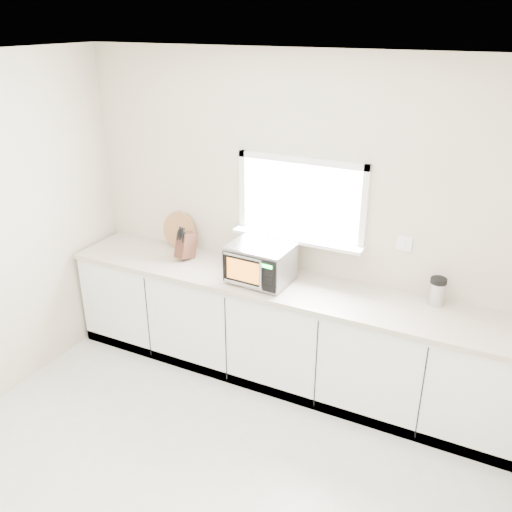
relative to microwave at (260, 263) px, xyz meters
The scene contains 7 objects.
back_wall 0.49m from the microwave, 60.19° to the left, with size 4.00×0.17×2.70m.
cabinets 0.68m from the microwave, 15.72° to the left, with size 3.92×0.60×0.88m, color white.
countertop 0.28m from the microwave, 13.05° to the left, with size 3.92×0.64×0.04m, color #B4A894.
microwave is the anchor object (origin of this frame).
knife_block 0.79m from the microwave, behind, with size 0.14×0.24×0.32m.
cutting_board 1.02m from the microwave, 163.09° to the left, with size 0.34×0.34×0.02m, color #AB7B42.
coffee_grinder 1.38m from the microwave, 10.27° to the left, with size 0.15×0.15×0.22m.
Camera 1 is at (1.53, -1.92, 2.92)m, focal length 38.00 mm.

